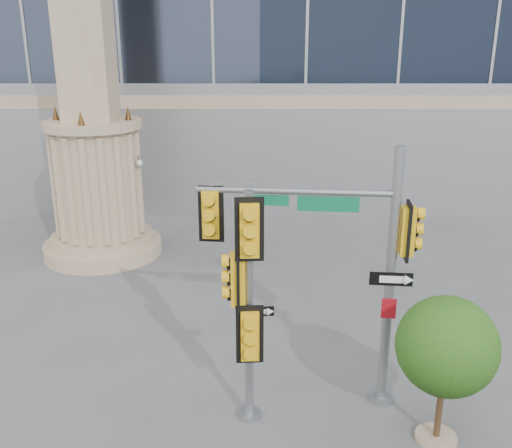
{
  "coord_description": "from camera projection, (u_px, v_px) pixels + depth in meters",
  "views": [
    {
      "loc": [
        -0.04,
        -11.48,
        7.93
      ],
      "look_at": [
        -0.1,
        2.0,
        3.49
      ],
      "focal_mm": 40.0,
      "sensor_mm": 36.0,
      "label": 1
    }
  ],
  "objects": [
    {
      "name": "street_tree",
      "position": [
        448.0,
        350.0,
        11.17
      ],
      "size": [
        2.04,
        1.99,
        3.18
      ],
      "color": "tan",
      "rests_on": "ground"
    },
    {
      "name": "ground",
      "position": [
        260.0,
        392.0,
        13.38
      ],
      "size": [
        120.0,
        120.0,
        0.0
      ],
      "primitive_type": "plane",
      "color": "#545456",
      "rests_on": "ground"
    },
    {
      "name": "main_signal_pole",
      "position": [
        341.0,
        250.0,
        12.02
      ],
      "size": [
        4.54,
        0.82,
        5.88
      ],
      "rotation": [
        0.0,
        0.0,
        -0.09
      ],
      "color": "slate",
      "rests_on": "ground"
    },
    {
      "name": "monument",
      "position": [
        91.0,
        108.0,
        20.23
      ],
      "size": [
        4.4,
        4.4,
        16.6
      ],
      "color": "tan",
      "rests_on": "ground"
    },
    {
      "name": "secondary_signal_pole",
      "position": [
        246.0,
        294.0,
        11.45
      ],
      "size": [
        0.9,
        0.66,
        5.14
      ],
      "rotation": [
        0.0,
        0.0,
        0.07
      ],
      "color": "slate",
      "rests_on": "ground"
    }
  ]
}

